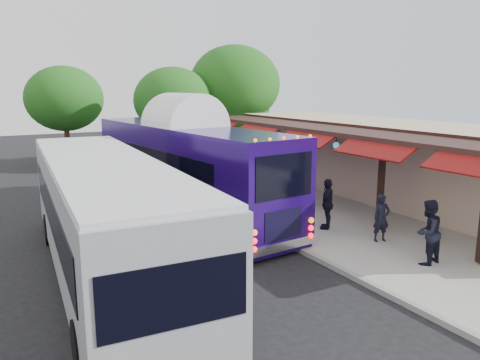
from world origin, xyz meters
TOP-DOWN VIEW (x-y plane):
  - ground at (0.00, 0.00)m, footprint 90.00×90.00m
  - sidewalk at (5.00, 4.00)m, footprint 10.00×40.00m
  - curb at (0.05, 4.00)m, footprint 0.20×40.00m
  - station_shelter at (8.38, 4.00)m, footprint 8.15×20.00m
  - coach_bus at (-1.45, 5.60)m, footprint 3.87×12.66m
  - city_bus at (-5.89, 0.72)m, footprint 3.43×12.62m
  - ped_a at (2.80, -1.04)m, footprint 0.67×0.52m
  - ped_b at (2.45, -3.19)m, footprint 1.03×0.86m
  - ped_c at (2.15, 0.96)m, footprint 1.11×1.08m
  - ped_d at (1.94, 13.11)m, footprint 1.38×1.11m
  - tree_left at (2.56, 17.28)m, footprint 5.11×5.11m
  - tree_mid at (7.27, 17.49)m, footprint 6.36×6.36m
  - tree_right at (7.55, 17.60)m, footprint 4.64×4.64m
  - tree_far at (-3.41, 22.23)m, footprint 5.21×5.21m

SIDE VIEW (x-z plane):
  - ground at x=0.00m, z-range 0.00..0.00m
  - sidewalk at x=5.00m, z-range 0.00..0.15m
  - curb at x=0.05m, z-range -0.01..0.15m
  - ped_a at x=2.80m, z-range 0.15..1.76m
  - ped_d at x=1.94m, z-range 0.15..2.01m
  - ped_c at x=2.15m, z-range 0.15..2.01m
  - ped_b at x=2.45m, z-range 0.15..2.08m
  - station_shelter at x=8.38m, z-range 0.05..3.65m
  - city_bus at x=-5.89m, z-range 0.18..3.53m
  - coach_bus at x=-1.45m, z-range 0.15..4.14m
  - tree_right at x=7.55m, z-range 0.99..6.92m
  - tree_left at x=2.56m, z-range 1.09..7.63m
  - tree_far at x=-3.41m, z-range 1.11..7.79m
  - tree_mid at x=7.27m, z-range 1.36..9.50m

